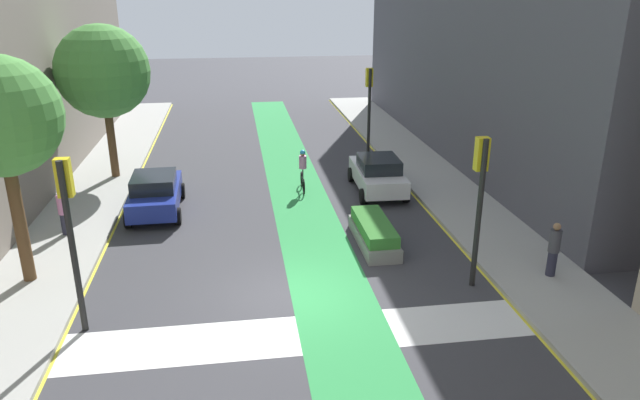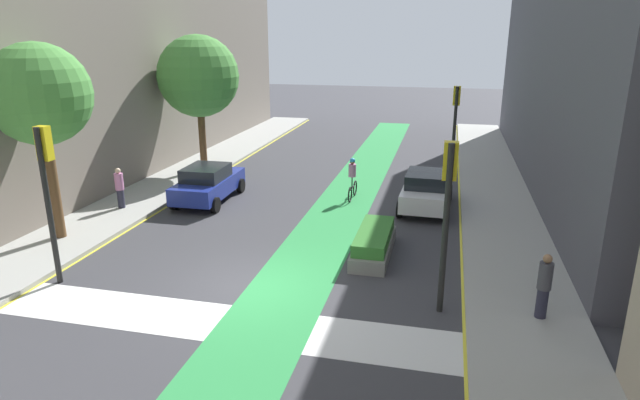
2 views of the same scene
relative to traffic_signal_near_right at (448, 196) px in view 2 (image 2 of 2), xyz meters
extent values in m
plane|color=#38383D|center=(-5.35, 0.00, -3.12)|extent=(120.00, 120.00, 0.00)
cube|color=#2D8C47|center=(-4.21, 0.00, -3.12)|extent=(2.40, 60.00, 0.01)
cube|color=silver|center=(-5.35, -2.00, -3.12)|extent=(12.00, 1.80, 0.01)
cube|color=#9E9E99|center=(-12.85, 0.00, -3.05)|extent=(3.00, 60.00, 0.15)
cube|color=yellow|center=(-11.35, 0.00, -3.12)|extent=(0.16, 60.00, 0.01)
cube|color=#9E9E99|center=(2.15, 0.00, -3.05)|extent=(3.00, 60.00, 0.15)
cube|color=yellow|center=(0.65, 0.00, -3.12)|extent=(0.16, 60.00, 0.01)
cube|color=slate|center=(-18.54, 14.53, 5.47)|extent=(8.39, 29.06, 17.18)
cube|color=#4C4C56|center=(6.94, 14.30, 3.94)|extent=(6.56, 28.60, 14.12)
cylinder|color=black|center=(0.00, -0.12, -0.89)|extent=(0.16, 0.16, 4.46)
cube|color=gold|center=(0.00, 0.08, 0.87)|extent=(0.35, 0.28, 0.95)
sphere|color=red|center=(0.00, 0.22, 1.17)|extent=(0.20, 0.20, 0.20)
sphere|color=#4C380C|center=(0.00, 0.22, 0.87)|extent=(0.20, 0.20, 0.20)
sphere|color=#0C3814|center=(0.00, 0.22, 0.57)|extent=(0.20, 0.20, 0.20)
cylinder|color=black|center=(-10.85, -0.94, -0.84)|extent=(0.16, 0.16, 4.56)
cube|color=gold|center=(-10.85, -0.74, 0.96)|extent=(0.35, 0.28, 0.95)
sphere|color=red|center=(-10.85, -0.60, 1.26)|extent=(0.20, 0.20, 0.20)
sphere|color=#4C380C|center=(-10.85, -0.60, 0.96)|extent=(0.20, 0.20, 0.20)
sphere|color=#0C3814|center=(-10.85, -0.60, 0.66)|extent=(0.20, 0.20, 0.20)
cylinder|color=black|center=(0.24, 14.77, -0.91)|extent=(0.16, 0.16, 4.41)
cube|color=gold|center=(0.24, 14.97, 0.82)|extent=(0.35, 0.28, 0.95)
sphere|color=red|center=(0.24, 15.11, 1.12)|extent=(0.20, 0.20, 0.20)
sphere|color=#4C380C|center=(0.24, 15.11, 0.82)|extent=(0.20, 0.20, 0.20)
sphere|color=#0C3814|center=(0.24, 15.11, 0.52)|extent=(0.20, 0.20, 0.20)
cube|color=silver|center=(-0.78, 8.57, -2.45)|extent=(1.93, 4.25, 0.70)
cube|color=black|center=(-0.79, 8.37, -1.83)|extent=(1.66, 2.05, 0.55)
cylinder|color=black|center=(-1.63, 10.07, -2.80)|extent=(0.24, 0.65, 0.64)
cylinder|color=black|center=(0.16, 10.02, -2.80)|extent=(0.24, 0.65, 0.64)
cylinder|color=black|center=(-1.73, 7.13, -2.80)|extent=(0.24, 0.65, 0.64)
cylinder|color=black|center=(0.07, 7.08, -2.80)|extent=(0.24, 0.65, 0.64)
cube|color=navy|center=(-9.95, 7.46, -2.45)|extent=(1.88, 4.24, 0.70)
cube|color=black|center=(-9.95, 7.26, -1.83)|extent=(1.64, 2.03, 0.55)
cylinder|color=black|center=(-10.88, 8.92, -2.80)|extent=(0.23, 0.64, 0.64)
cylinder|color=black|center=(-9.08, 8.95, -2.80)|extent=(0.23, 0.64, 0.64)
cylinder|color=black|center=(-10.82, 5.98, -2.80)|extent=(0.23, 0.64, 0.64)
cylinder|color=black|center=(-9.02, 6.01, -2.80)|extent=(0.23, 0.64, 0.64)
torus|color=black|center=(-3.94, 9.68, -2.78)|extent=(0.08, 0.68, 0.68)
torus|color=black|center=(-3.98, 8.63, -2.78)|extent=(0.08, 0.68, 0.68)
cylinder|color=black|center=(-3.96, 9.16, -2.60)|extent=(0.09, 0.95, 0.06)
cylinder|color=black|center=(-3.96, 9.01, -2.33)|extent=(0.05, 0.05, 0.50)
cylinder|color=#BF72A5|center=(-3.96, 9.01, -1.81)|extent=(0.32, 0.32, 0.55)
sphere|color=#8C6647|center=(-3.96, 9.01, -1.42)|extent=(0.22, 0.22, 0.22)
sphere|color=#268CCC|center=(-3.96, 9.01, -1.38)|extent=(0.23, 0.23, 0.23)
cylinder|color=#262638|center=(2.46, -0.13, -2.58)|extent=(0.28, 0.28, 0.78)
cylinder|color=#3F3F47|center=(2.46, -0.13, -1.85)|extent=(0.34, 0.34, 0.69)
sphere|color=#8C6647|center=(2.46, -0.13, -1.39)|extent=(0.23, 0.23, 0.23)
cylinder|color=#262638|center=(-12.81, 5.31, -2.59)|extent=(0.28, 0.28, 0.76)
cylinder|color=#BF72A5|center=(-12.81, 5.31, -1.87)|extent=(0.34, 0.34, 0.68)
sphere|color=beige|center=(-12.81, 5.31, -1.43)|extent=(0.22, 0.22, 0.22)
cylinder|color=brown|center=(-13.02, 1.92, -1.09)|extent=(0.36, 0.36, 3.76)
sphere|color=#478C3D|center=(-13.02, 1.92, 1.95)|extent=(3.31, 3.31, 3.31)
cylinder|color=brown|center=(-12.28, 12.00, -1.30)|extent=(0.36, 0.36, 3.34)
sphere|color=#478C3D|center=(-12.28, 12.00, 1.78)|extent=(4.02, 4.02, 4.02)
cube|color=slate|center=(-2.21, 3.21, -2.90)|extent=(1.12, 3.37, 0.45)
cube|color=#33722D|center=(-2.21, 3.21, -2.47)|extent=(1.01, 3.04, 0.40)
camera|label=1|loc=(-6.76, -14.75, 5.26)|focal=32.82mm
camera|label=2|loc=(-0.15, -13.12, 3.88)|focal=30.24mm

